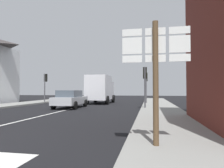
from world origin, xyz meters
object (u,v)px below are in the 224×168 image
at_px(traffic_light_near_right, 145,78).
at_px(traffic_light_far_left, 45,81).
at_px(route_sign_post, 156,69).
at_px(sedan_far, 70,99).
at_px(traffic_light_far_right, 146,81).
at_px(delivery_truck, 100,89).

relative_size(traffic_light_near_right, traffic_light_far_left, 0.97).
bearing_deg(route_sign_post, traffic_light_far_left, 126.43).
height_order(sedan_far, route_sign_post, route_sign_post).
xyz_separation_m(traffic_light_near_right, traffic_light_far_right, (0.00, 5.71, 0.03)).
xyz_separation_m(sedan_far, traffic_light_far_right, (6.18, 5.72, 1.71)).
distance_m(traffic_light_near_right, traffic_light_far_left, 12.84).
xyz_separation_m(delivery_truck, traffic_light_far_right, (5.05, -0.13, 0.82)).
relative_size(traffic_light_far_left, traffic_light_far_right, 1.01).
relative_size(sedan_far, traffic_light_near_right, 1.29).
bearing_deg(sedan_far, route_sign_post, -58.20).
height_order(delivery_truck, traffic_light_near_right, traffic_light_near_right).
distance_m(traffic_light_far_left, traffic_light_far_right, 11.57).
height_order(sedan_far, traffic_light_far_right, traffic_light_far_right).
xyz_separation_m(sedan_far, route_sign_post, (6.66, -10.74, 1.24)).
bearing_deg(sedan_far, traffic_light_far_right, 42.77).
xyz_separation_m(sedan_far, traffic_light_far_left, (-5.39, 5.58, 1.74)).
bearing_deg(sedan_far, traffic_light_near_right, 0.08).
bearing_deg(traffic_light_far_right, sedan_far, -137.23).
distance_m(sedan_far, route_sign_post, 12.70).
xyz_separation_m(delivery_truck, traffic_light_near_right, (5.05, -5.84, 0.78)).
relative_size(sedan_far, route_sign_post, 1.33).
height_order(delivery_truck, traffic_light_far_left, traffic_light_far_left).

